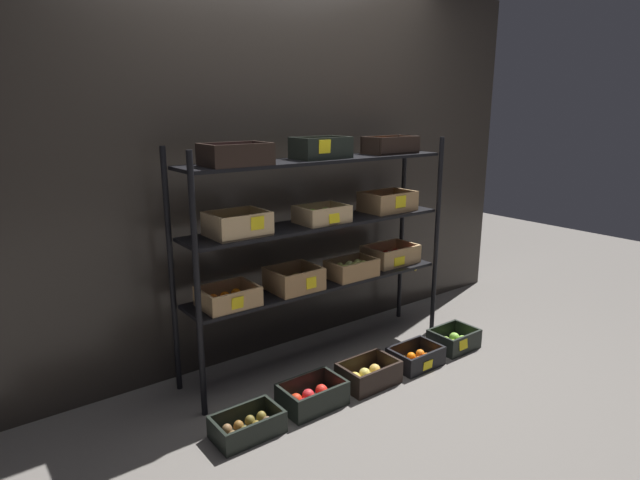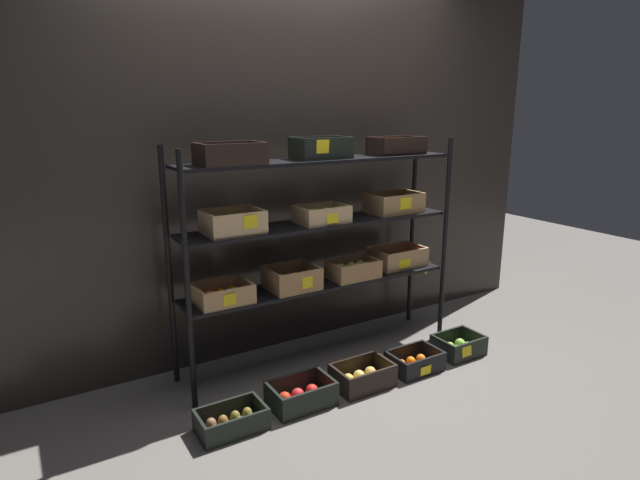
{
  "view_description": "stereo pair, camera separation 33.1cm",
  "coord_description": "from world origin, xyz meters",
  "px_view_note": "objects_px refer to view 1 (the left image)",
  "views": [
    {
      "loc": [
        -1.94,
        -2.56,
        1.61
      ],
      "look_at": [
        0.0,
        0.0,
        0.8
      ],
      "focal_mm": 29.56,
      "sensor_mm": 36.0,
      "label": 1
    },
    {
      "loc": [
        -1.67,
        -2.75,
        1.61
      ],
      "look_at": [
        0.0,
        0.0,
        0.8
      ],
      "focal_mm": 29.56,
      "sensor_mm": 36.0,
      "label": 2
    }
  ],
  "objects_px": {
    "crate_ground_kiwi": "(247,427)",
    "crate_ground_tangerine": "(415,358)",
    "crate_ground_apple_green": "(454,341)",
    "crate_ground_apple_gold": "(369,376)",
    "display_rack": "(324,225)",
    "crate_ground_apple_red": "(312,397)"
  },
  "relations": [
    {
      "from": "crate_ground_kiwi",
      "to": "crate_ground_tangerine",
      "type": "height_order",
      "value": "crate_ground_tangerine"
    },
    {
      "from": "crate_ground_kiwi",
      "to": "crate_ground_apple_green",
      "type": "relative_size",
      "value": 1.13
    },
    {
      "from": "crate_ground_kiwi",
      "to": "crate_ground_apple_gold",
      "type": "height_order",
      "value": "crate_ground_apple_gold"
    },
    {
      "from": "display_rack",
      "to": "crate_ground_tangerine",
      "type": "height_order",
      "value": "display_rack"
    },
    {
      "from": "display_rack",
      "to": "crate_ground_apple_green",
      "type": "bearing_deg",
      "value": -29.82
    },
    {
      "from": "display_rack",
      "to": "crate_ground_kiwi",
      "type": "bearing_deg",
      "value": -151.13
    },
    {
      "from": "crate_ground_kiwi",
      "to": "crate_ground_apple_red",
      "type": "relative_size",
      "value": 0.99
    },
    {
      "from": "display_rack",
      "to": "crate_ground_apple_green",
      "type": "xyz_separation_m",
      "value": [
        0.78,
        -0.45,
        -0.84
      ]
    },
    {
      "from": "crate_ground_apple_gold",
      "to": "crate_ground_tangerine",
      "type": "relative_size",
      "value": 1.07
    },
    {
      "from": "crate_ground_apple_gold",
      "to": "crate_ground_tangerine",
      "type": "distance_m",
      "value": 0.4
    },
    {
      "from": "crate_ground_apple_red",
      "to": "crate_ground_apple_green",
      "type": "distance_m",
      "value": 1.21
    },
    {
      "from": "crate_ground_apple_red",
      "to": "crate_ground_tangerine",
      "type": "distance_m",
      "value": 0.81
    },
    {
      "from": "display_rack",
      "to": "crate_ground_tangerine",
      "type": "xyz_separation_m",
      "value": [
        0.38,
        -0.46,
        -0.85
      ]
    },
    {
      "from": "crate_ground_apple_red",
      "to": "crate_ground_apple_gold",
      "type": "height_order",
      "value": "crate_ground_apple_gold"
    },
    {
      "from": "display_rack",
      "to": "crate_ground_apple_red",
      "type": "relative_size",
      "value": 5.52
    },
    {
      "from": "crate_ground_apple_gold",
      "to": "crate_ground_apple_green",
      "type": "height_order",
      "value": "crate_ground_apple_gold"
    },
    {
      "from": "crate_ground_apple_gold",
      "to": "crate_ground_apple_green",
      "type": "distance_m",
      "value": 0.8
    },
    {
      "from": "crate_ground_apple_gold",
      "to": "crate_ground_apple_green",
      "type": "xyz_separation_m",
      "value": [
        0.8,
        0.01,
        -0.0
      ]
    },
    {
      "from": "crate_ground_apple_red",
      "to": "crate_ground_tangerine",
      "type": "xyz_separation_m",
      "value": [
        0.81,
        -0.02,
        -0.01
      ]
    },
    {
      "from": "crate_ground_apple_gold",
      "to": "crate_ground_apple_red",
      "type": "bearing_deg",
      "value": 178.54
    },
    {
      "from": "display_rack",
      "to": "crate_ground_apple_gold",
      "type": "bearing_deg",
      "value": -91.74
    },
    {
      "from": "crate_ground_tangerine",
      "to": "crate_ground_apple_green",
      "type": "height_order",
      "value": "crate_ground_apple_green"
    }
  ]
}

